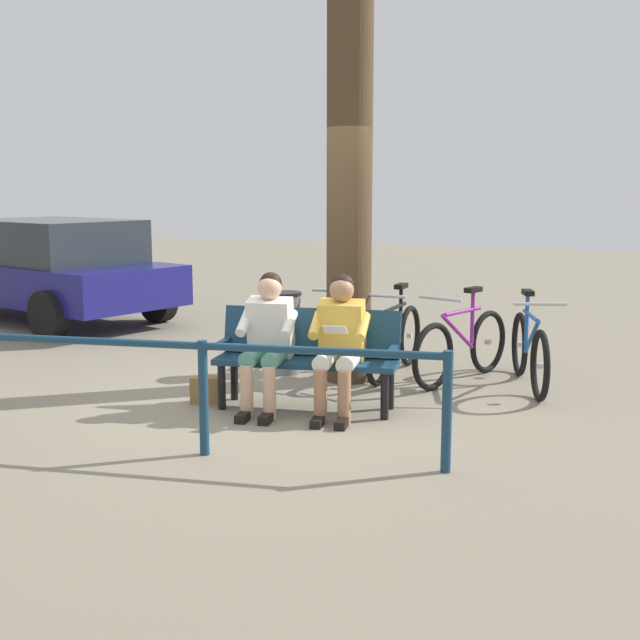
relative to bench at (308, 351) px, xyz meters
The scene contains 13 objects.
ground_plane 0.61m from the bench, 38.22° to the left, with size 40.00×40.00×0.00m, color gray.
bench is the anchor object (origin of this frame).
person_reading 0.39m from the bench, 163.79° to the left, with size 0.54×0.81×1.20m.
person_companion 0.40m from the bench, 38.04° to the left, with size 0.54×0.81×1.20m.
handbag 1.00m from the bench, 16.27° to the left, with size 0.30×0.14×0.24m, color olive.
tree_trunk 1.88m from the bench, 86.93° to the right, with size 0.45×0.45×4.06m, color #4C3823.
litter_bin 1.37m from the bench, 55.04° to the right, with size 0.35×0.35×0.85m.
bicycle_green 2.25m from the bench, 137.62° to the right, with size 0.70×1.59×0.94m.
bicycle_purple 1.82m from the bench, 123.50° to the right, with size 0.64×1.62×0.94m.
bicycle_silver 1.53m from the bench, 101.26° to the right, with size 0.48×1.68×0.94m.
bicycle_red 1.72m from the bench, 77.48° to the right, with size 0.54×1.65×0.94m.
railing_fence 1.51m from the bench, 84.76° to the left, with size 3.49×0.79×0.85m.
parked_car 6.05m from the bench, 26.87° to the right, with size 4.51×2.78×1.47m.
Camera 1 is at (-3.24, 6.18, 1.94)m, focal length 45.82 mm.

